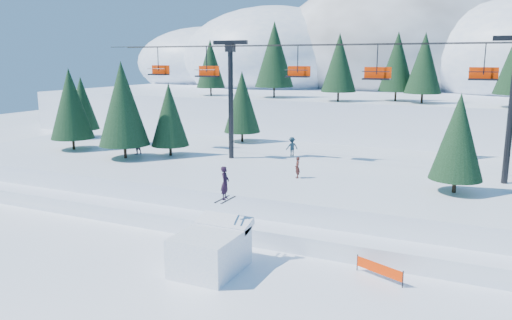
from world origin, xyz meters
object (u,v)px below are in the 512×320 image
at_px(jump_kicker, 211,249).
at_px(banner_near, 379,269).
at_px(chairlift, 349,84).
at_px(banner_far, 420,256).

bearing_deg(jump_kicker, banner_near, 17.54).
bearing_deg(jump_kicker, chairlift, 80.43).
relative_size(banner_near, banner_far, 0.95).
bearing_deg(jump_kicker, banner_far, 28.07).
bearing_deg(chairlift, jump_kicker, -99.57).
bearing_deg(banner_far, banner_near, -121.79).
relative_size(chairlift, banner_near, 17.56).
distance_m(jump_kicker, banner_far, 11.53).
height_order(banner_near, banner_far, same).
xyz_separation_m(chairlift, banner_far, (7.30, -11.53, -8.78)).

